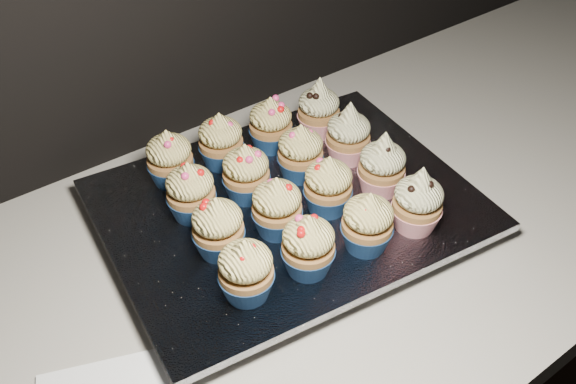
% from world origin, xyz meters
% --- Properties ---
extents(cabinet, '(2.40, 0.60, 0.86)m').
position_xyz_m(cabinet, '(0.00, 1.70, 0.43)').
color(cabinet, black).
rests_on(cabinet, ground).
extents(worktop, '(2.44, 0.64, 0.04)m').
position_xyz_m(worktop, '(0.00, 1.70, 0.88)').
color(worktop, beige).
rests_on(worktop, cabinet).
extents(baking_tray, '(0.47, 0.38, 0.02)m').
position_xyz_m(baking_tray, '(-0.16, 1.73, 0.91)').
color(baking_tray, black).
rests_on(baking_tray, worktop).
extents(foil_lining, '(0.51, 0.42, 0.01)m').
position_xyz_m(foil_lining, '(-0.16, 1.73, 0.93)').
color(foil_lining, silver).
rests_on(foil_lining, baking_tray).
extents(cupcake_0, '(0.06, 0.06, 0.08)m').
position_xyz_m(cupcake_0, '(-0.29, 1.63, 0.97)').
color(cupcake_0, navy).
rests_on(cupcake_0, foil_lining).
extents(cupcake_1, '(0.06, 0.06, 0.08)m').
position_xyz_m(cupcake_1, '(-0.21, 1.62, 0.97)').
color(cupcake_1, navy).
rests_on(cupcake_1, foil_lining).
extents(cupcake_2, '(0.06, 0.06, 0.08)m').
position_xyz_m(cupcake_2, '(-0.13, 1.61, 0.97)').
color(cupcake_2, navy).
rests_on(cupcake_2, foil_lining).
extents(cupcake_3, '(0.06, 0.06, 0.10)m').
position_xyz_m(cupcake_3, '(-0.06, 1.60, 0.97)').
color(cupcake_3, red).
rests_on(cupcake_3, foil_lining).
extents(cupcake_4, '(0.06, 0.06, 0.08)m').
position_xyz_m(cupcake_4, '(-0.28, 1.71, 0.97)').
color(cupcake_4, navy).
rests_on(cupcake_4, foil_lining).
extents(cupcake_5, '(0.06, 0.06, 0.08)m').
position_xyz_m(cupcake_5, '(-0.20, 1.70, 0.97)').
color(cupcake_5, navy).
rests_on(cupcake_5, foil_lining).
extents(cupcake_6, '(0.06, 0.06, 0.08)m').
position_xyz_m(cupcake_6, '(-0.13, 1.69, 0.97)').
color(cupcake_6, navy).
rests_on(cupcake_6, foil_lining).
extents(cupcake_7, '(0.06, 0.06, 0.10)m').
position_xyz_m(cupcake_7, '(-0.05, 1.68, 0.97)').
color(cupcake_7, red).
rests_on(cupcake_7, foil_lining).
extents(cupcake_8, '(0.06, 0.06, 0.08)m').
position_xyz_m(cupcake_8, '(-0.27, 1.79, 0.97)').
color(cupcake_8, navy).
rests_on(cupcake_8, foil_lining).
extents(cupcake_9, '(0.06, 0.06, 0.08)m').
position_xyz_m(cupcake_9, '(-0.20, 1.78, 0.97)').
color(cupcake_9, navy).
rests_on(cupcake_9, foil_lining).
extents(cupcake_10, '(0.06, 0.06, 0.08)m').
position_xyz_m(cupcake_10, '(-0.11, 1.77, 0.97)').
color(cupcake_10, navy).
rests_on(cupcake_10, foil_lining).
extents(cupcake_11, '(0.06, 0.06, 0.10)m').
position_xyz_m(cupcake_11, '(-0.04, 1.76, 0.97)').
color(cupcake_11, red).
rests_on(cupcake_11, foil_lining).
extents(cupcake_12, '(0.06, 0.06, 0.08)m').
position_xyz_m(cupcake_12, '(-0.26, 1.86, 0.97)').
color(cupcake_12, navy).
rests_on(cupcake_12, foil_lining).
extents(cupcake_13, '(0.06, 0.06, 0.08)m').
position_xyz_m(cupcake_13, '(-0.18, 1.86, 0.97)').
color(cupcake_13, navy).
rests_on(cupcake_13, foil_lining).
extents(cupcake_14, '(0.06, 0.06, 0.08)m').
position_xyz_m(cupcake_14, '(-0.11, 1.85, 0.97)').
color(cupcake_14, navy).
rests_on(cupcake_14, foil_lining).
extents(cupcake_15, '(0.06, 0.06, 0.10)m').
position_xyz_m(cupcake_15, '(-0.03, 1.83, 0.97)').
color(cupcake_15, red).
rests_on(cupcake_15, foil_lining).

